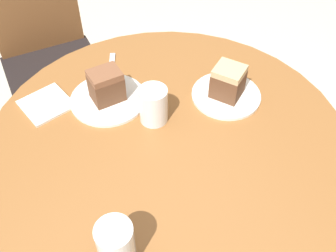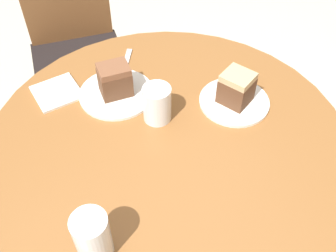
{
  "view_description": "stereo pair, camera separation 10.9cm",
  "coord_description": "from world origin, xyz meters",
  "px_view_note": "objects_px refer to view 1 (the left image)",
  "views": [
    {
      "loc": [
        -0.39,
        -0.62,
        1.61
      ],
      "look_at": [
        0.0,
        0.0,
        0.81
      ],
      "focal_mm": 42.0,
      "sensor_mm": 36.0,
      "label": 1
    },
    {
      "loc": [
        -0.3,
        -0.68,
        1.61
      ],
      "look_at": [
        0.0,
        0.0,
        0.81
      ],
      "focal_mm": 42.0,
      "sensor_mm": 36.0,
      "label": 2
    }
  ],
  "objects_px": {
    "chair": "(49,55)",
    "plate_near": "(108,99)",
    "cake_slice_near": "(106,86)",
    "glass_lemonade": "(155,106)",
    "plate_far": "(226,95)",
    "cake_slice_far": "(228,82)",
    "glass_water": "(117,247)"
  },
  "relations": [
    {
      "from": "plate_near",
      "to": "plate_far",
      "type": "xyz_separation_m",
      "value": [
        0.32,
        -0.18,
        0.0
      ]
    },
    {
      "from": "chair",
      "to": "glass_water",
      "type": "bearing_deg",
      "value": -94.37
    },
    {
      "from": "plate_far",
      "to": "cake_slice_far",
      "type": "bearing_deg",
      "value": 180.0
    },
    {
      "from": "plate_near",
      "to": "glass_lemonade",
      "type": "bearing_deg",
      "value": -59.86
    },
    {
      "from": "chair",
      "to": "glass_water",
      "type": "height_order",
      "value": "chair"
    },
    {
      "from": "cake_slice_far",
      "to": "glass_lemonade",
      "type": "height_order",
      "value": "glass_lemonade"
    },
    {
      "from": "chair",
      "to": "glass_lemonade",
      "type": "height_order",
      "value": "chair"
    },
    {
      "from": "chair",
      "to": "cake_slice_near",
      "type": "height_order",
      "value": "chair"
    },
    {
      "from": "plate_far",
      "to": "cake_slice_near",
      "type": "xyz_separation_m",
      "value": [
        -0.32,
        0.18,
        0.06
      ]
    },
    {
      "from": "plate_near",
      "to": "glass_water",
      "type": "relative_size",
      "value": 1.77
    },
    {
      "from": "plate_far",
      "to": "glass_lemonade",
      "type": "xyz_separation_m",
      "value": [
        -0.24,
        0.04,
        0.05
      ]
    },
    {
      "from": "plate_near",
      "to": "glass_water",
      "type": "xyz_separation_m",
      "value": [
        -0.21,
        -0.47,
        0.05
      ]
    },
    {
      "from": "cake_slice_far",
      "to": "glass_water",
      "type": "height_order",
      "value": "glass_water"
    },
    {
      "from": "cake_slice_far",
      "to": "chair",
      "type": "bearing_deg",
      "value": 111.11
    },
    {
      "from": "plate_near",
      "to": "cake_slice_far",
      "type": "bearing_deg",
      "value": -29.36
    },
    {
      "from": "plate_far",
      "to": "cake_slice_far",
      "type": "relative_size",
      "value": 1.84
    },
    {
      "from": "plate_far",
      "to": "glass_water",
      "type": "relative_size",
      "value": 1.62
    },
    {
      "from": "glass_water",
      "to": "chair",
      "type": "bearing_deg",
      "value": 79.73
    },
    {
      "from": "cake_slice_near",
      "to": "glass_lemonade",
      "type": "xyz_separation_m",
      "value": [
        0.08,
        -0.14,
        -0.01
      ]
    },
    {
      "from": "chair",
      "to": "plate_near",
      "type": "height_order",
      "value": "chair"
    },
    {
      "from": "cake_slice_near",
      "to": "glass_water",
      "type": "bearing_deg",
      "value": -113.65
    },
    {
      "from": "chair",
      "to": "cake_slice_near",
      "type": "relative_size",
      "value": 10.05
    },
    {
      "from": "cake_slice_far",
      "to": "glass_lemonade",
      "type": "xyz_separation_m",
      "value": [
        -0.24,
        0.04,
        -0.01
      ]
    },
    {
      "from": "plate_far",
      "to": "glass_water",
      "type": "xyz_separation_m",
      "value": [
        -0.53,
        -0.29,
        0.05
      ]
    },
    {
      "from": "cake_slice_far",
      "to": "glass_water",
      "type": "distance_m",
      "value": 0.6
    },
    {
      "from": "cake_slice_near",
      "to": "glass_lemonade",
      "type": "bearing_deg",
      "value": -59.86
    },
    {
      "from": "cake_slice_near",
      "to": "chair",
      "type": "bearing_deg",
      "value": 90.25
    },
    {
      "from": "plate_far",
      "to": "glass_lemonade",
      "type": "bearing_deg",
      "value": 171.22
    },
    {
      "from": "glass_water",
      "to": "plate_far",
      "type": "bearing_deg",
      "value": 29.11
    },
    {
      "from": "chair",
      "to": "plate_near",
      "type": "xyz_separation_m",
      "value": [
        0.0,
        -0.66,
        0.25
      ]
    },
    {
      "from": "plate_near",
      "to": "cake_slice_near",
      "type": "distance_m",
      "value": 0.06
    },
    {
      "from": "chair",
      "to": "glass_water",
      "type": "xyz_separation_m",
      "value": [
        -0.2,
        -1.13,
        0.3
      ]
    }
  ]
}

